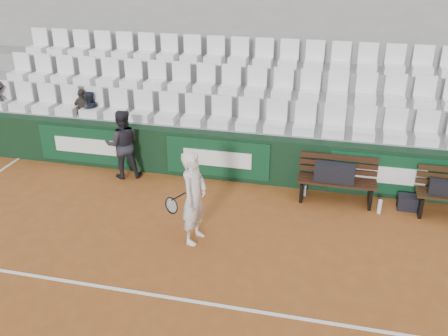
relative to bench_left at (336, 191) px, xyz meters
The scene contains 20 objects.
ground 4.17m from the bench_left, 122.97° to the right, with size 80.00×80.00×0.00m, color #975022.
court_baseline 4.17m from the bench_left, 122.97° to the right, with size 18.00×0.06×0.01m, color white.
back_barrier 2.27m from the bench_left, 167.12° to the left, with size 18.00×0.34×1.00m.
grandstand_tier_front 2.55m from the bench_left, 153.36° to the left, with size 18.00×0.95×1.00m, color gray.
grandstand_tier_mid 3.12m from the bench_left, 137.34° to the left, with size 18.00×0.95×1.45m, color gray.
grandstand_tier_back 3.86m from the bench_left, 126.71° to the left, with size 18.00×0.95×1.90m, color gray.
grandstand_rear_wall 4.74m from the bench_left, 121.73° to the left, with size 18.00×0.30×4.40m, color gray.
seat_row_front 2.69m from the bench_left, 157.01° to the left, with size 11.90×0.44×0.63m, color white.
seat_row_mid 3.34m from the bench_left, 139.83° to the left, with size 11.90×0.44×0.63m, color white.
seat_row_back 4.16m from the bench_left, 128.35° to the left, with size 11.90×0.44×0.63m, color white.
bench_left is the anchor object (origin of this frame).
sports_bag_left 0.39m from the bench_left, behind, with size 0.76×0.33×0.33m, color black.
sports_bag_right 1.95m from the bench_left, ahead, with size 0.53×0.25×0.25m, color black.
sports_bag_ground 1.39m from the bench_left, ahead, with size 0.45×0.27×0.27m, color black.
water_bottle_near 0.62m from the bench_left, behind, with size 0.07×0.07×0.24m, color #ADBEC4.
water_bottle_far 0.88m from the bench_left, 19.78° to the right, with size 0.08×0.08×0.28m, color silver.
tennis_player 3.07m from the bench_left, 139.65° to the right, with size 0.74×0.66×1.64m.
ball_kid 4.49m from the bench_left, behind, with size 0.73×0.57×1.50m, color black.
spectator_b 6.03m from the bench_left, behind, with size 0.61×0.25×1.04m, color #36302B.
spectator_c 5.86m from the bench_left, 169.83° to the left, with size 0.48×0.38×0.99m, color #1D202B.
Camera 1 is at (2.12, -5.38, 4.78)m, focal length 40.00 mm.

